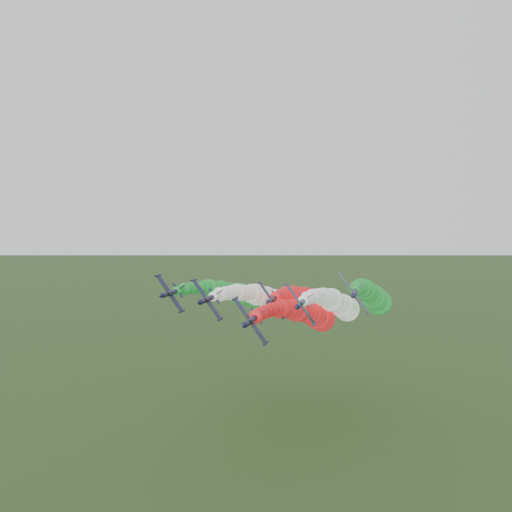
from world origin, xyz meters
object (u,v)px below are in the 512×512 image
(jet_inner_left, at_px, (273,300))
(jet_inner_right, at_px, (338,304))
(jet_trail, at_px, (314,301))
(jet_outer_left, at_px, (246,297))
(jet_lead, at_px, (308,315))
(jet_outer_right, at_px, (372,297))

(jet_inner_left, distance_m, jet_inner_right, 20.62)
(jet_inner_left, height_order, jet_trail, jet_inner_left)
(jet_inner_left, distance_m, jet_trail, 19.83)
(jet_inner_left, relative_size, jet_outer_left, 0.99)
(jet_lead, distance_m, jet_inner_left, 14.99)
(jet_outer_left, height_order, jet_trail, jet_outer_left)
(jet_lead, bearing_deg, jet_outer_right, 44.96)
(jet_lead, distance_m, jet_trail, 24.54)
(jet_lead, xyz_separation_m, jet_inner_left, (-12.29, 8.18, 2.57))
(jet_lead, relative_size, jet_trail, 1.00)
(jet_lead, relative_size, jet_inner_right, 1.00)
(jet_trail, bearing_deg, jet_inner_right, -51.08)
(jet_lead, distance_m, jet_outer_left, 29.90)
(jet_inner_right, distance_m, jet_outer_left, 31.64)
(jet_outer_right, relative_size, jet_trail, 1.01)
(jet_inner_left, bearing_deg, jet_outer_right, 18.19)
(jet_inner_right, bearing_deg, jet_outer_left, 171.78)
(jet_lead, bearing_deg, jet_outer_left, 142.70)
(jet_lead, xyz_separation_m, jet_inner_right, (7.58, 13.56, 1.32))
(jet_lead, xyz_separation_m, jet_outer_right, (18.23, 18.21, 3.36))
(jet_inner_left, xyz_separation_m, jet_outer_left, (-11.44, 9.90, -0.71))
(jet_inner_left, bearing_deg, jet_inner_right, 15.14)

